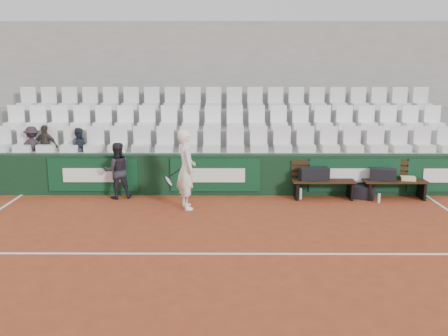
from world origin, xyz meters
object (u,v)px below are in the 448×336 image
sports_bag_ground (363,192)px  spectator_b (45,129)px  bench_left (323,189)px  tennis_player (186,169)px  sports_bag_right (383,174)px  spectator_a (31,130)px  water_bottle_far (379,198)px  spectator_c (78,131)px  sports_bag_left (314,174)px  water_bottle_near (300,193)px  ball_kid (117,171)px  bench_right (394,189)px

sports_bag_ground → spectator_b: (-7.92, 0.93, 1.41)m
bench_left → tennis_player: (-3.23, -0.82, 0.67)m
sports_bag_right → sports_bag_ground: 0.63m
bench_left → spectator_a: size_ratio=1.39×
bench_left → tennis_player: size_ratio=0.84×
water_bottle_far → spectator_c: 7.60m
water_bottle_far → sports_bag_ground: bearing=126.4°
spectator_a → spectator_b: size_ratio=0.96×
sports_bag_left → water_bottle_near: 0.58m
water_bottle_near → ball_kid: size_ratio=0.20×
bench_left → water_bottle_far: bearing=-17.4°
bench_left → ball_kid: (-4.95, 0.01, 0.45)m
water_bottle_near → spectator_c: bearing=170.1°
tennis_player → ball_kid: 1.93m
tennis_player → bench_right: bearing=9.5°
water_bottle_far → tennis_player: bearing=-174.4°
ball_kid → spectator_c: size_ratio=1.30×
sports_bag_right → sports_bag_left: bearing=179.3°
sports_bag_right → sports_bag_ground: bearing=-174.4°
sports_bag_right → tennis_player: tennis_player is taller
bench_right → sports_bag_ground: bench_right is taller
sports_bag_right → water_bottle_near: sports_bag_right is taller
bench_left → spectator_b: size_ratio=1.34×
tennis_player → ball_kid: (-1.72, 0.83, -0.21)m
bench_left → sports_bag_right: bearing=0.8°
water_bottle_near → water_bottle_far: (1.79, -0.32, -0.03)m
water_bottle_near → spectator_b: 6.63m
spectator_a → ball_kid: bearing=146.8°
tennis_player → sports_bag_ground: bearing=10.8°
water_bottle_near → water_bottle_far: 1.82m
sports_bag_left → spectator_b: size_ratio=0.62×
bench_left → sports_bag_ground: bench_left is taller
sports_bag_right → spectator_b: bearing=174.0°
sports_bag_left → spectator_a: spectator_a is taller
water_bottle_far → ball_kid: 6.23m
ball_kid → spectator_b: 2.37m
bench_left → water_bottle_far: (1.24, -0.39, -0.11)m
spectator_c → sports_bag_left: bearing=165.5°
sports_bag_ground → bench_left: bearing=178.5°
bench_left → sports_bag_ground: (0.97, -0.02, -0.07)m
ball_kid → spectator_b: size_ratio=1.21×
sports_bag_left → sports_bag_right: (1.65, -0.02, -0.01)m
water_bottle_near → spectator_b: spectator_b is taller
tennis_player → sports_bag_right: bearing=10.3°
tennis_player → spectator_c: size_ratio=1.71×
spectator_c → spectator_a: bearing=-6.2°
spectator_a → spectator_b: spectator_b is taller
tennis_player → spectator_b: size_ratio=1.59×
water_bottle_near → spectator_b: bearing=171.3°
spectator_b → spectator_c: bearing=-169.7°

